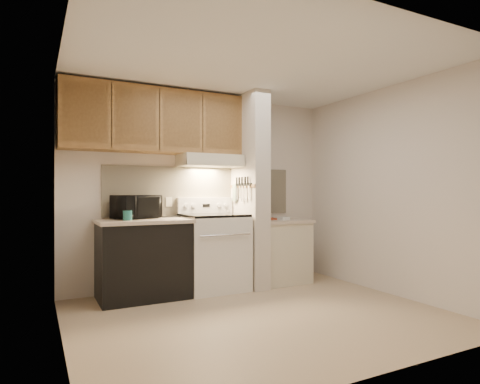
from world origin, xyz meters
TOP-DOWN VIEW (x-y plane):
  - floor at (0.00, 0.00)m, footprint 3.60×3.60m
  - ceiling at (0.00, 0.00)m, footprint 3.60×3.60m
  - wall_back at (0.00, 1.50)m, footprint 3.60×2.50m
  - wall_left at (-1.80, 0.00)m, footprint 0.02×3.00m
  - wall_right at (1.80, 0.00)m, footprint 0.02×3.00m
  - backsplash at (0.00, 1.49)m, footprint 2.60×0.02m
  - range_body at (0.00, 1.16)m, footprint 0.76×0.65m
  - oven_window at (0.00, 0.84)m, footprint 0.50×0.01m
  - oven_handle at (0.00, 0.80)m, footprint 0.65×0.02m
  - cooktop at (0.00, 1.16)m, footprint 0.74×0.64m
  - range_backguard at (0.00, 1.44)m, footprint 0.76×0.08m
  - range_display at (0.00, 1.40)m, footprint 0.10×0.01m
  - range_knob_left_outer at (-0.28, 1.40)m, footprint 0.05×0.02m
  - range_knob_left_inner at (-0.18, 1.40)m, footprint 0.05×0.02m
  - range_knob_right_inner at (0.18, 1.40)m, footprint 0.05×0.02m
  - range_knob_right_outer at (0.28, 1.40)m, footprint 0.05×0.02m
  - dishwasher_front at (-0.88, 1.17)m, footprint 1.00×0.63m
  - left_countertop at (-0.88, 1.17)m, footprint 1.04×0.67m
  - spoon_rest at (-0.48, 1.36)m, footprint 0.23×0.11m
  - teal_jar at (-1.08, 1.06)m, footprint 0.12×0.12m
  - outlet at (-0.48, 1.48)m, footprint 0.08×0.01m
  - microwave at (-0.93, 1.31)m, footprint 0.60×0.52m
  - partition_pillar at (0.51, 1.15)m, footprint 0.22×0.70m
  - pillar_trim at (0.39, 1.15)m, footprint 0.01×0.70m
  - knife_strip at (0.39, 1.10)m, footprint 0.02×0.42m
  - knife_blade_a at (0.38, 0.93)m, footprint 0.01×0.03m
  - knife_handle_a at (0.38, 0.95)m, footprint 0.02×0.02m
  - knife_blade_b at (0.38, 1.02)m, footprint 0.01×0.04m
  - knife_handle_b at (0.38, 1.02)m, footprint 0.02×0.02m
  - knife_blade_c at (0.38, 1.10)m, footprint 0.01×0.04m
  - knife_handle_c at (0.38, 1.11)m, footprint 0.02×0.02m
  - knife_blade_d at (0.38, 1.17)m, footprint 0.01×0.04m
  - knife_handle_d at (0.38, 1.18)m, footprint 0.02×0.02m
  - knife_blade_e at (0.38, 1.26)m, footprint 0.01×0.04m
  - knife_handle_e at (0.38, 1.26)m, footprint 0.02×0.02m
  - oven_mitt at (0.38, 1.32)m, footprint 0.03×0.09m
  - right_cab_base at (0.97, 1.15)m, footprint 0.70×0.60m
  - right_countertop at (0.97, 1.15)m, footprint 0.74×0.64m
  - red_folder at (0.87, 1.25)m, footprint 0.29×0.36m
  - white_box at (0.97, 1.05)m, footprint 0.17×0.14m
  - range_hood at (0.00, 1.28)m, footprint 0.78×0.44m
  - hood_lip at (0.00, 1.07)m, footprint 0.78×0.04m
  - upper_cabinets at (-0.69, 1.32)m, footprint 2.18×0.33m
  - cab_door_a at (-1.51, 1.17)m, footprint 0.46×0.01m
  - cab_gap_a at (-1.23, 1.16)m, footprint 0.01×0.01m
  - cab_door_b at (-0.96, 1.17)m, footprint 0.46×0.01m
  - cab_gap_b at (-0.69, 1.16)m, footprint 0.01×0.01m
  - cab_door_c at (-0.42, 1.17)m, footprint 0.46×0.01m
  - cab_gap_c at (-0.14, 1.16)m, footprint 0.01×0.01m
  - cab_door_d at (0.13, 1.17)m, footprint 0.46×0.01m

SIDE VIEW (x-z plane):
  - floor at x=0.00m, z-range 0.00..0.00m
  - right_cab_base at x=0.97m, z-range 0.00..0.81m
  - dishwasher_front at x=-0.88m, z-range 0.00..0.87m
  - range_body at x=0.00m, z-range 0.00..0.92m
  - oven_window at x=0.00m, z-range 0.35..0.65m
  - oven_handle at x=0.00m, z-range 0.71..0.73m
  - right_countertop at x=0.97m, z-range 0.81..0.85m
  - red_folder at x=0.87m, z-range 0.85..0.86m
  - white_box at x=0.97m, z-range 0.85..0.89m
  - left_countertop at x=-0.88m, z-range 0.87..0.91m
  - spoon_rest at x=-0.48m, z-range 0.91..0.93m
  - cooktop at x=0.00m, z-range 0.92..0.95m
  - teal_jar at x=-1.08m, z-range 0.91..1.02m
  - microwave at x=-0.93m, z-range 0.91..1.19m
  - range_backguard at x=0.00m, z-range 0.95..1.15m
  - range_display at x=0.00m, z-range 1.03..1.07m
  - range_knob_left_outer at x=-0.28m, z-range 1.03..1.07m
  - range_knob_left_inner at x=-0.18m, z-range 1.03..1.07m
  - range_knob_right_inner at x=0.18m, z-range 1.03..1.07m
  - range_knob_right_outer at x=0.28m, z-range 1.03..1.07m
  - outlet at x=-0.48m, z-range 1.04..1.16m
  - knife_blade_c at x=0.38m, z-range 1.10..1.30m
  - knife_blade_b at x=0.38m, z-range 1.12..1.30m
  - knife_blade_e at x=0.38m, z-range 1.12..1.30m
  - oven_mitt at x=0.38m, z-range 1.10..1.33m
  - knife_blade_a at x=0.38m, z-range 1.14..1.30m
  - knife_blade_d at x=0.38m, z-range 1.14..1.30m
  - backsplash at x=0.00m, z-range 0.92..1.55m
  - wall_back at x=0.00m, z-range 1.24..1.26m
  - wall_left at x=-1.80m, z-range 0.00..2.50m
  - wall_right at x=1.80m, z-range 0.00..2.50m
  - partition_pillar at x=0.51m, z-range 0.00..2.50m
  - pillar_trim at x=0.39m, z-range 1.28..1.32m
  - knife_strip at x=0.39m, z-range 1.30..1.34m
  - knife_handle_a at x=0.38m, z-range 1.32..1.42m
  - knife_handle_b at x=0.38m, z-range 1.32..1.42m
  - knife_handle_c at x=0.38m, z-range 1.32..1.42m
  - knife_handle_d at x=0.38m, z-range 1.32..1.42m
  - knife_handle_e at x=0.38m, z-range 1.32..1.42m
  - hood_lip at x=0.00m, z-range 1.55..1.61m
  - range_hood at x=0.00m, z-range 1.55..1.70m
  - upper_cabinets at x=-0.69m, z-range 1.70..2.47m
  - cab_door_a at x=-1.51m, z-range 1.77..2.40m
  - cab_gap_a at x=-1.23m, z-range 1.72..2.45m
  - cab_door_b at x=-0.96m, z-range 1.77..2.40m
  - cab_gap_b at x=-0.69m, z-range 1.72..2.45m
  - cab_door_c at x=-0.42m, z-range 1.77..2.40m
  - cab_gap_c at x=-0.14m, z-range 1.72..2.45m
  - cab_door_d at x=0.13m, z-range 1.77..2.40m
  - ceiling at x=0.00m, z-range 2.50..2.50m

